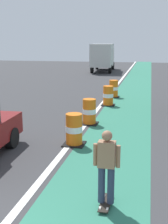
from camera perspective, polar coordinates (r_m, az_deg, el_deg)
The scene contains 8 objects.
bike_lane_strip at distance 16.02m, azimuth 8.13°, elevation 0.58°, with size 2.50×80.00×0.01m, color #2D755B.
lane_divider_stripe at distance 16.19m, azimuth 2.83°, elevation 0.83°, with size 0.20×80.00×0.01m, color silver.
skateboarder_on_lane at distance 6.41m, azimuth 4.28°, elevation -10.22°, with size 0.57×0.80×1.69m.
traffic_barrel_front at distance 10.26m, azimuth -1.90°, elevation -3.38°, with size 0.73×0.73×1.09m.
traffic_barrel_mid at distance 12.85m, azimuth 1.01°, elevation 0.02°, with size 0.73×0.73×1.09m.
traffic_barrel_back at distance 16.74m, azimuth 4.60°, elevation 3.06°, with size 0.73×0.73×1.09m.
traffic_barrel_far at distance 19.33m, azimuth 5.63°, elevation 4.39°, with size 0.73×0.73×1.09m.
delivery_truck_down_block at distance 36.54m, azimuth 3.63°, elevation 10.59°, with size 2.73×7.72×3.23m.
Camera 1 is at (3.50, -3.60, 3.45)m, focal length 48.23 mm.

